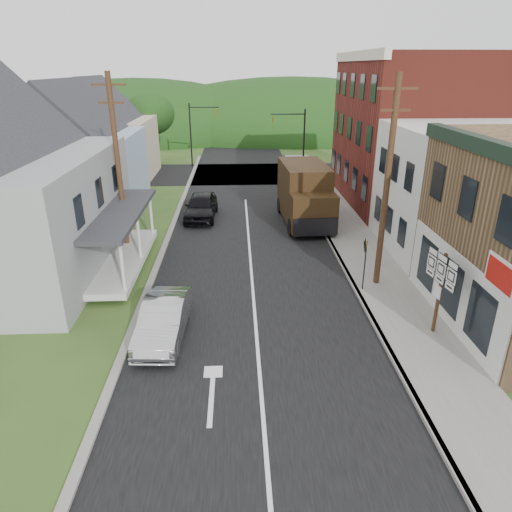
{
  "coord_description": "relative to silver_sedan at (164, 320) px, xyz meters",
  "views": [
    {
      "loc": [
        -0.64,
        -14.85,
        9.19
      ],
      "look_at": [
        0.08,
        1.88,
        2.2
      ],
      "focal_mm": 32.0,
      "sensor_mm": 36.0,
      "label": 1
    }
  ],
  "objects": [
    {
      "name": "ground",
      "position": [
        3.36,
        0.4,
        -0.71
      ],
      "size": [
        120.0,
        120.0,
        0.0
      ],
      "primitive_type": "plane",
      "color": "#2D4719",
      "rests_on": "ground"
    },
    {
      "name": "road",
      "position": [
        3.36,
        10.4,
        -0.71
      ],
      "size": [
        9.0,
        90.0,
        0.02
      ],
      "primitive_type": "cube",
      "color": "black",
      "rests_on": "ground"
    },
    {
      "name": "cross_road",
      "position": [
        3.36,
        27.4,
        -0.71
      ],
      "size": [
        60.0,
        9.0,
        0.02
      ],
      "primitive_type": "cube",
      "color": "black",
      "rests_on": "ground"
    },
    {
      "name": "sidewalk_right",
      "position": [
        9.26,
        8.4,
        -0.63
      ],
      "size": [
        2.8,
        55.0,
        0.15
      ],
      "primitive_type": "cube",
      "color": "slate",
      "rests_on": "ground"
    },
    {
      "name": "curb_right",
      "position": [
        7.91,
        8.4,
        -0.63
      ],
      "size": [
        0.2,
        55.0,
        0.15
      ],
      "primitive_type": "cube",
      "color": "slate",
      "rests_on": "ground"
    },
    {
      "name": "curb_left",
      "position": [
        -1.29,
        8.4,
        -0.65
      ],
      "size": [
        0.3,
        55.0,
        0.12
      ],
      "primitive_type": "cube",
      "color": "slate",
      "rests_on": "ground"
    },
    {
      "name": "storefront_white",
      "position": [
        14.66,
        7.9,
        2.54
      ],
      "size": [
        8.0,
        7.0,
        6.5
      ],
      "primitive_type": "cube",
      "color": "silver",
      "rests_on": "ground"
    },
    {
      "name": "storefront_red",
      "position": [
        14.66,
        17.4,
        4.29
      ],
      "size": [
        8.0,
        12.0,
        10.0
      ],
      "primitive_type": "cube",
      "color": "maroon",
      "rests_on": "ground"
    },
    {
      "name": "house_blue",
      "position": [
        -7.64,
        17.4,
        2.98
      ],
      "size": [
        7.14,
        8.16,
        7.28
      ],
      "color": "#9AB0D2",
      "rests_on": "ground"
    },
    {
      "name": "house_cream",
      "position": [
        -8.14,
        26.4,
        2.98
      ],
      "size": [
        7.14,
        8.16,
        7.28
      ],
      "color": "beige",
      "rests_on": "ground"
    },
    {
      "name": "utility_pole_right",
      "position": [
        8.96,
        3.9,
        3.95
      ],
      "size": [
        1.6,
        0.26,
        9.0
      ],
      "color": "#472D19",
      "rests_on": "ground"
    },
    {
      "name": "utility_pole_left",
      "position": [
        -3.14,
        8.4,
        3.95
      ],
      "size": [
        1.6,
        0.26,
        9.0
      ],
      "color": "#472D19",
      "rests_on": "ground"
    },
    {
      "name": "traffic_signal_right",
      "position": [
        7.66,
        23.9,
        3.05
      ],
      "size": [
        2.87,
        0.2,
        6.0
      ],
      "color": "black",
      "rests_on": "ground"
    },
    {
      "name": "traffic_signal_left",
      "position": [
        -0.94,
        30.9,
        3.05
      ],
      "size": [
        2.87,
        0.2,
        6.0
      ],
      "color": "black",
      "rests_on": "ground"
    },
    {
      "name": "tree_left_d",
      "position": [
        -5.64,
        32.4,
        4.18
      ],
      "size": [
        4.8,
        4.8,
        6.94
      ],
      "color": "#382616",
      "rests_on": "ground"
    },
    {
      "name": "forested_ridge",
      "position": [
        3.36,
        55.4,
        -0.71
      ],
      "size": [
        90.0,
        30.0,
        16.0
      ],
      "primitive_type": "ellipsoid",
      "color": "#163710",
      "rests_on": "ground"
    },
    {
      "name": "silver_sedan",
      "position": [
        0.0,
        0.0,
        0.0
      ],
      "size": [
        1.72,
        4.37,
        1.42
      ],
      "primitive_type": "imported",
      "rotation": [
        0.0,
        0.0,
        -0.05
      ],
      "color": "#B2B2B7",
      "rests_on": "ground"
    },
    {
      "name": "dark_sedan",
      "position": [
        0.39,
        14.11,
        0.1
      ],
      "size": [
        2.16,
        4.85,
        1.62
      ],
      "primitive_type": "imported",
      "rotation": [
        0.0,
        0.0,
        -0.05
      ],
      "color": "black",
      "rests_on": "ground"
    },
    {
      "name": "delivery_van",
      "position": [
        6.95,
        12.89,
        1.13
      ],
      "size": [
        2.96,
        6.61,
        3.63
      ],
      "rotation": [
        0.0,
        0.0,
        0.05
      ],
      "color": "black",
      "rests_on": "ground"
    },
    {
      "name": "route_sign_cluster",
      "position": [
        9.83,
        -0.28,
        1.45
      ],
      "size": [
        0.31,
        1.76,
        3.1
      ],
      "rotation": [
        0.0,
        0.0,
        0.14
      ],
      "color": "#472D19",
      "rests_on": "sidewalk_right"
    },
    {
      "name": "warning_sign",
      "position": [
        8.14,
        3.23,
        0.97
      ],
      "size": [
        0.12,
        0.66,
        2.39
      ],
      "rotation": [
        0.0,
        0.0,
        -0.07
      ],
      "color": "black",
      "rests_on": "sidewalk_right"
    }
  ]
}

